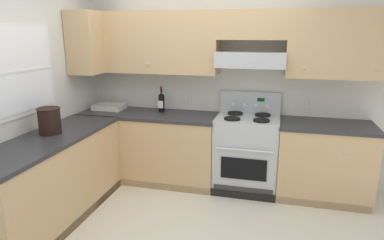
{
  "coord_description": "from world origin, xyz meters",
  "views": [
    {
      "loc": [
        0.96,
        -2.79,
        1.93
      ],
      "look_at": [
        0.07,
        0.7,
        1.0
      ],
      "focal_mm": 32.01,
      "sensor_mm": 36.0,
      "label": 1
    }
  ],
  "objects": [
    {
      "name": "ground_plane",
      "position": [
        0.0,
        0.0,
        0.0
      ],
      "size": [
        7.04,
        7.04,
        0.0
      ],
      "primitive_type": "plane",
      "color": "beige"
    },
    {
      "name": "wall_back",
      "position": [
        0.41,
        1.53,
        1.48
      ],
      "size": [
        4.68,
        0.57,
        2.55
      ],
      "color": "silver",
      "rests_on": "ground_plane"
    },
    {
      "name": "wall_left",
      "position": [
        -1.59,
        0.23,
        1.34
      ],
      "size": [
        0.47,
        4.0,
        2.55
      ],
      "color": "silver",
      "rests_on": "ground_plane"
    },
    {
      "name": "counter_back_run",
      "position": [
        0.16,
        1.24,
        0.45
      ],
      "size": [
        3.6,
        0.65,
        0.91
      ],
      "color": "tan",
      "rests_on": "ground_plane"
    },
    {
      "name": "counter_left_run",
      "position": [
        -1.24,
        -0.0,
        0.45
      ],
      "size": [
        0.63,
        1.91,
        0.91
      ],
      "color": "tan",
      "rests_on": "ground_plane"
    },
    {
      "name": "stove",
      "position": [
        0.62,
        1.25,
        0.48
      ],
      "size": [
        0.76,
        0.62,
        1.2
      ],
      "color": "#B7BABC",
      "rests_on": "ground_plane"
    },
    {
      "name": "wine_bottle",
      "position": [
        -0.51,
        1.36,
        1.04
      ],
      "size": [
        0.08,
        0.08,
        0.34
      ],
      "color": "black",
      "rests_on": "counter_back_run"
    },
    {
      "name": "bowl",
      "position": [
        -1.25,
        1.32,
        0.93
      ],
      "size": [
        0.4,
        0.27,
        0.07
      ],
      "color": "beige",
      "rests_on": "counter_back_run"
    },
    {
      "name": "bucket",
      "position": [
        -1.3,
        0.14,
        1.05
      ],
      "size": [
        0.24,
        0.24,
        0.27
      ],
      "color": "black",
      "rests_on": "counter_left_run"
    }
  ]
}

